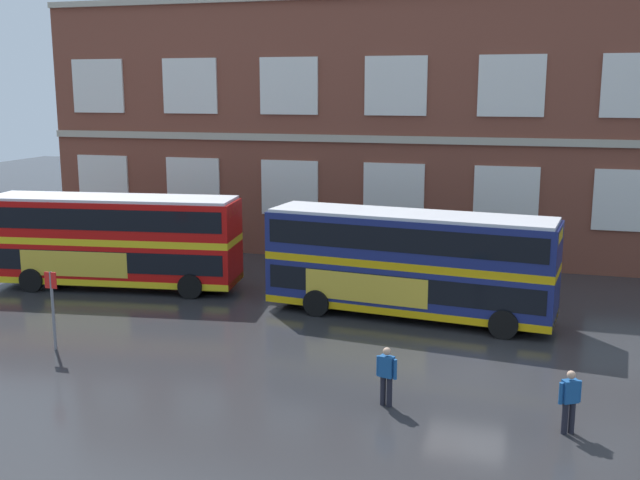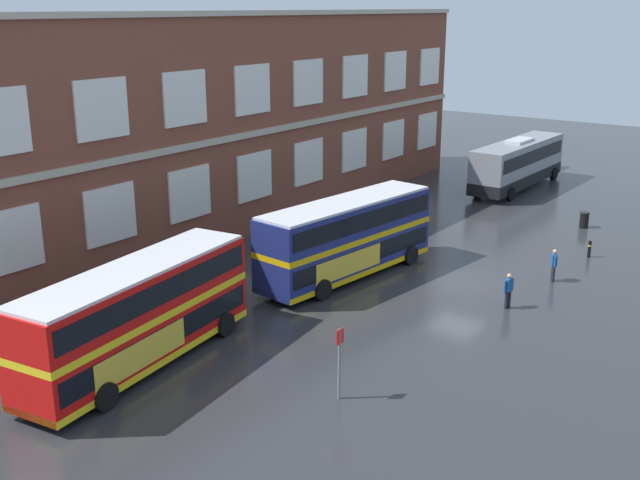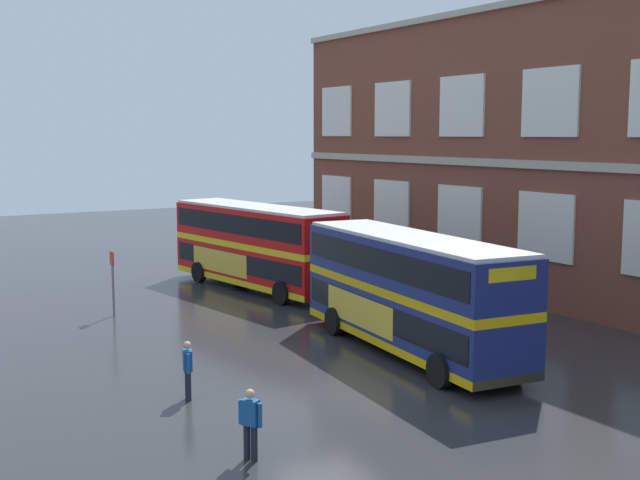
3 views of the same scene
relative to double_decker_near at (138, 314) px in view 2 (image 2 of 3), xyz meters
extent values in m
plane|color=#2B2B2D|center=(15.97, -3.83, -2.15)|extent=(120.00, 120.00, 0.00)
cube|color=brown|center=(16.40, 12.17, 4.33)|extent=(49.13, 8.00, 12.96)
cube|color=#B2A893|center=(16.40, 8.09, 4.07)|extent=(49.13, 0.16, 0.36)
cube|color=#B2A893|center=(16.40, 8.12, 10.96)|extent=(49.13, 0.28, 0.30)
cube|color=silver|center=(0.03, 8.11, 1.48)|extent=(3.06, 0.12, 2.85)
cube|color=silver|center=(5.49, 8.11, 1.48)|extent=(3.06, 0.12, 2.85)
cube|color=silver|center=(10.95, 8.11, 1.48)|extent=(3.06, 0.12, 2.85)
cube|color=silver|center=(16.40, 8.11, 1.48)|extent=(3.06, 0.12, 2.85)
cube|color=silver|center=(21.86, 8.11, 1.48)|extent=(3.06, 0.12, 2.85)
cube|color=silver|center=(27.32, 8.11, 1.48)|extent=(3.06, 0.12, 2.85)
cube|color=silver|center=(32.78, 8.11, 1.48)|extent=(3.06, 0.12, 2.85)
cube|color=silver|center=(38.24, 8.11, 1.48)|extent=(3.06, 0.12, 2.85)
cube|color=silver|center=(5.49, 8.11, 6.66)|extent=(3.06, 0.12, 2.85)
cube|color=silver|center=(10.95, 8.11, 6.66)|extent=(3.06, 0.12, 2.85)
cube|color=silver|center=(16.40, 8.11, 6.66)|extent=(3.06, 0.12, 2.85)
cube|color=silver|center=(21.86, 8.11, 6.66)|extent=(3.06, 0.12, 2.85)
cube|color=silver|center=(27.32, 8.11, 6.66)|extent=(3.06, 0.12, 2.85)
cube|color=silver|center=(32.78, 8.11, 6.66)|extent=(3.06, 0.12, 2.85)
cube|color=silver|center=(38.24, 8.11, 6.66)|extent=(3.06, 0.12, 2.85)
cube|color=red|center=(0.00, 0.00, -0.92)|extent=(11.24, 3.96, 1.75)
cube|color=black|center=(0.00, 0.00, -0.71)|extent=(10.81, 3.94, 0.90)
cube|color=yellow|center=(0.00, 0.00, 0.10)|extent=(11.24, 3.96, 0.30)
cube|color=red|center=(0.00, 0.00, 1.03)|extent=(11.24, 3.96, 1.55)
cube|color=black|center=(0.00, 0.00, 1.10)|extent=(10.81, 3.94, 0.90)
cube|color=yellow|center=(0.00, 0.00, -1.66)|extent=(11.24, 3.98, 0.28)
cube|color=silver|center=(0.00, 0.00, 1.86)|extent=(11.01, 3.83, 0.12)
cube|color=gold|center=(-1.14, -1.45, -0.84)|extent=(4.80, 0.66, 1.10)
cube|color=yellow|center=(5.42, 0.71, 1.45)|extent=(0.27, 1.65, 0.40)
cylinder|color=black|center=(3.98, -0.76, -1.63)|extent=(1.07, 0.45, 1.04)
cylinder|color=black|center=(3.65, 1.77, -1.63)|extent=(1.07, 0.45, 1.04)
cylinder|color=black|center=(-3.11, -1.69, -1.63)|extent=(1.07, 0.45, 1.04)
cylinder|color=black|center=(-3.44, 0.84, -1.63)|extent=(1.07, 0.45, 1.04)
cube|color=navy|center=(13.21, -0.80, -0.92)|extent=(11.21, 3.75, 1.75)
cube|color=black|center=(13.21, -0.80, -0.71)|extent=(10.78, 3.74, 0.90)
cube|color=gold|center=(13.21, -0.80, 0.10)|extent=(11.21, 3.75, 0.30)
cube|color=navy|center=(13.21, -0.80, 1.03)|extent=(11.21, 3.75, 1.55)
cube|color=black|center=(13.21, -0.80, 1.10)|extent=(10.78, 3.74, 0.90)
cube|color=gold|center=(13.21, -0.80, -1.66)|extent=(11.22, 3.77, 0.28)
cube|color=silver|center=(13.21, -0.80, 1.86)|extent=(10.98, 3.63, 0.12)
cube|color=gold|center=(11.75, -1.93, -0.84)|extent=(4.81, 0.57, 1.10)
cube|color=yellow|center=(18.64, -1.40, 1.45)|extent=(0.24, 1.65, 0.40)
cylinder|color=black|center=(16.89, -2.49, -1.63)|extent=(1.07, 0.43, 1.04)
cylinder|color=black|center=(17.18, 0.04, -1.63)|extent=(1.07, 0.43, 1.04)
cylinder|color=black|center=(9.79, -1.70, -1.63)|extent=(1.07, 0.43, 1.04)
cylinder|color=black|center=(10.07, 0.84, -1.63)|extent=(1.07, 0.43, 1.04)
cube|color=gray|center=(37.67, -0.11, -0.15)|extent=(12.04, 2.73, 3.20)
cube|color=black|center=(37.67, -0.11, 0.49)|extent=(11.32, 2.76, 1.00)
cube|color=black|center=(37.67, -0.11, -1.30)|extent=(12.04, 2.75, 0.90)
cube|color=silver|center=(37.67, -0.11, 1.55)|extent=(2.90, 1.32, 0.20)
cylinder|color=black|center=(42.21, -1.45, -1.63)|extent=(1.04, 0.34, 1.04)
cylinder|color=black|center=(42.24, 1.10, -1.63)|extent=(1.04, 0.34, 1.04)
cylinder|color=black|center=(33.57, -1.32, -1.63)|extent=(1.04, 0.34, 1.04)
cylinder|color=black|center=(33.60, 1.23, -1.63)|extent=(1.04, 0.34, 1.04)
cylinder|color=black|center=(18.74, -9.77, -1.72)|extent=(0.22, 0.22, 0.85)
cylinder|color=black|center=(18.91, -9.67, -1.72)|extent=(0.22, 0.22, 0.85)
cube|color=#194C8C|center=(18.83, -9.72, -1.00)|extent=(0.47, 0.41, 0.60)
cylinder|color=#194C8C|center=(18.60, -9.85, -1.03)|extent=(0.15, 0.15, 0.57)
cylinder|color=#194C8C|center=(19.05, -9.59, -1.03)|extent=(0.15, 0.15, 0.57)
sphere|color=tan|center=(18.83, -9.72, -0.56)|extent=(0.22, 0.22, 0.22)
cylinder|color=black|center=(13.91, -9.26, -1.72)|extent=(0.20, 0.20, 0.85)
cylinder|color=black|center=(14.11, -9.32, -1.72)|extent=(0.20, 0.20, 0.85)
cube|color=#194C8C|center=(14.01, -9.29, -1.00)|extent=(0.45, 0.35, 0.60)
cylinder|color=#194C8C|center=(13.76, -9.22, -1.03)|extent=(0.14, 0.14, 0.57)
cylinder|color=#194C8C|center=(14.26, -9.37, -1.03)|extent=(0.14, 0.14, 0.57)
sphere|color=tan|center=(14.01, -9.29, -0.56)|extent=(0.22, 0.22, 0.22)
cylinder|color=slate|center=(2.32, -7.81, -0.80)|extent=(0.10, 0.10, 2.70)
cube|color=red|center=(2.32, -7.83, 0.27)|extent=(0.44, 0.04, 0.56)
cylinder|color=black|center=(29.66, -7.87, -1.67)|extent=(0.56, 0.56, 0.95)
cylinder|color=black|center=(29.66, -7.87, -1.16)|extent=(0.60, 0.60, 0.08)
cylinder|color=black|center=(23.84, -10.01, -1.67)|extent=(0.18, 0.18, 0.95)
cylinder|color=yellow|center=(23.84, -10.01, -1.47)|extent=(0.19, 0.19, 0.08)
camera|label=1|loc=(17.65, -28.78, 6.56)|focal=42.35mm
camera|label=2|loc=(-17.97, -21.66, 11.34)|focal=42.93mm
camera|label=3|loc=(35.03, -17.73, 5.34)|focal=45.66mm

